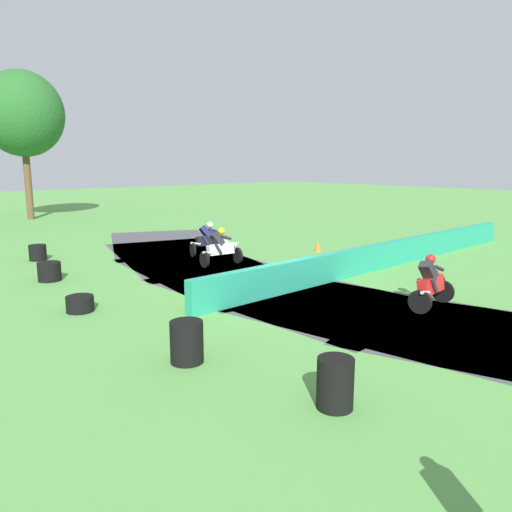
{
  "coord_description": "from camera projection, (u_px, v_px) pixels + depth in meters",
  "views": [
    {
      "loc": [
        -9.71,
        -9.98,
        3.72
      ],
      "look_at": [
        0.01,
        1.25,
        0.9
      ],
      "focal_mm": 34.75,
      "sensor_mm": 36.0,
      "label": 1
    }
  ],
  "objects": [
    {
      "name": "ground_plane",
      "position": [
        284.0,
        293.0,
        14.35
      ],
      "size": [
        120.0,
        120.0,
        0.0
      ],
      "primitive_type": "plane",
      "color": "#569947"
    },
    {
      "name": "track_asphalt",
      "position": [
        307.0,
        287.0,
        15.03
      ],
      "size": [
        9.2,
        29.6,
        0.01
      ],
      "color": "#47474C",
      "rests_on": "ground"
    },
    {
      "name": "safety_barrier",
      "position": [
        389.0,
        254.0,
        17.87
      ],
      "size": [
        17.53,
        0.85,
        0.9
      ],
      "primitive_type": "cube",
      "rotation": [
        0.0,
        0.0,
        -1.54
      ],
      "color": "#239375",
      "rests_on": "ground"
    },
    {
      "name": "motorcycle_lead_black",
      "position": [
        210.0,
        239.0,
        20.08
      ],
      "size": [
        1.73,
        1.15,
        1.43
      ],
      "color": "black",
      "rests_on": "ground"
    },
    {
      "name": "motorcycle_chase_white",
      "position": [
        222.0,
        247.0,
        18.13
      ],
      "size": [
        1.71,
        0.88,
        1.43
      ],
      "color": "black",
      "rests_on": "ground"
    },
    {
      "name": "motorcycle_trailing_red",
      "position": [
        432.0,
        282.0,
        12.85
      ],
      "size": [
        1.68,
        0.84,
        1.43
      ],
      "color": "black",
      "rests_on": "ground"
    },
    {
      "name": "tire_stack_near",
      "position": [
        38.0,
        253.0,
        19.03
      ],
      "size": [
        0.64,
        0.64,
        0.6
      ],
      "color": "black",
      "rests_on": "ground"
    },
    {
      "name": "tire_stack_mid_a",
      "position": [
        49.0,
        271.0,
        15.74
      ],
      "size": [
        0.71,
        0.71,
        0.6
      ],
      "color": "black",
      "rests_on": "ground"
    },
    {
      "name": "tire_stack_mid_b",
      "position": [
        80.0,
        304.0,
        12.51
      ],
      "size": [
        0.69,
        0.69,
        0.4
      ],
      "color": "black",
      "rests_on": "ground"
    },
    {
      "name": "tire_stack_far",
      "position": [
        187.0,
        342.0,
        9.3
      ],
      "size": [
        0.63,
        0.63,
        0.8
      ],
      "color": "black",
      "rests_on": "ground"
    },
    {
      "name": "tire_stack_extra_a",
      "position": [
        335.0,
        383.0,
        7.56
      ],
      "size": [
        0.57,
        0.57,
        0.8
      ],
      "color": "black",
      "rests_on": "ground"
    },
    {
      "name": "traffic_cone",
      "position": [
        318.0,
        246.0,
        20.9
      ],
      "size": [
        0.28,
        0.28,
        0.44
      ],
      "primitive_type": "cone",
      "color": "orange",
      "rests_on": "ground"
    },
    {
      "name": "tree_far_right",
      "position": [
        22.0,
        114.0,
        31.51
      ],
      "size": [
        5.14,
        5.14,
        9.45
      ],
      "color": "brown",
      "rests_on": "ground"
    }
  ]
}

